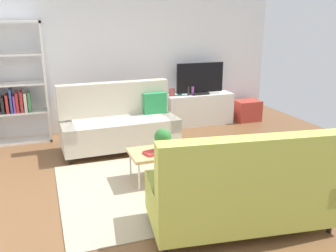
% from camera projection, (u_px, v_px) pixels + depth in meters
% --- Properties ---
extents(ground_plane, '(7.68, 7.68, 0.00)m').
position_uv_depth(ground_plane, '(167.00, 183.00, 4.87)').
color(ground_plane, brown).
extents(wall_far, '(6.40, 0.12, 2.90)m').
position_uv_depth(wall_far, '(119.00, 55.00, 6.98)').
color(wall_far, silver).
rests_on(wall_far, ground_plane).
extents(area_rug, '(2.90, 2.20, 0.01)m').
position_uv_depth(area_rug, '(171.00, 184.00, 4.84)').
color(area_rug, tan).
rests_on(area_rug, ground_plane).
extents(couch_beige, '(1.92, 0.89, 1.10)m').
position_uv_depth(couch_beige, '(119.00, 123.00, 6.06)').
color(couch_beige, beige).
rests_on(couch_beige, ground_plane).
extents(couch_green, '(1.99, 1.09, 1.10)m').
position_uv_depth(couch_green, '(242.00, 190.00, 3.72)').
color(couch_green, '#C1CC51').
rests_on(couch_green, ground_plane).
extents(coffee_table, '(1.10, 0.56, 0.42)m').
position_uv_depth(coffee_table, '(170.00, 152.00, 4.92)').
color(coffee_table, tan).
rests_on(coffee_table, ground_plane).
extents(tv_console, '(1.40, 0.44, 0.64)m').
position_uv_depth(tv_console, '(199.00, 109.00, 7.50)').
color(tv_console, silver).
rests_on(tv_console, ground_plane).
extents(tv, '(1.00, 0.20, 0.64)m').
position_uv_depth(tv, '(200.00, 79.00, 7.30)').
color(tv, black).
rests_on(tv, tv_console).
extents(bookshelf, '(1.10, 0.36, 2.10)m').
position_uv_depth(bookshelf, '(12.00, 89.00, 6.20)').
color(bookshelf, white).
rests_on(bookshelf, ground_plane).
extents(storage_trunk, '(0.52, 0.40, 0.44)m').
position_uv_depth(storage_trunk, '(247.00, 111.00, 7.80)').
color(storage_trunk, '#B2382D').
rests_on(storage_trunk, ground_plane).
extents(potted_plant, '(0.23, 0.23, 0.32)m').
position_uv_depth(potted_plant, '(163.00, 139.00, 4.80)').
color(potted_plant, brown).
rests_on(potted_plant, coffee_table).
extents(table_book_0, '(0.28, 0.23, 0.03)m').
position_uv_depth(table_book_0, '(153.00, 153.00, 4.77)').
color(table_book_0, red).
rests_on(table_book_0, coffee_table).
extents(vase_0, '(0.11, 0.11, 0.15)m').
position_uv_depth(vase_0, '(172.00, 92.00, 7.25)').
color(vase_0, '#B24C4C').
rests_on(vase_0, tv_console).
extents(vase_1, '(0.09, 0.09, 0.15)m').
position_uv_depth(vase_1, '(180.00, 91.00, 7.30)').
color(vase_1, '#33B29E').
rests_on(vase_1, tv_console).
extents(bottle_0, '(0.04, 0.04, 0.18)m').
position_uv_depth(bottle_0, '(188.00, 91.00, 7.27)').
color(bottle_0, '#262626').
rests_on(bottle_0, tv_console).
extents(bottle_1, '(0.06, 0.06, 0.18)m').
position_uv_depth(bottle_1, '(193.00, 91.00, 7.30)').
color(bottle_1, purple).
rests_on(bottle_1, tv_console).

